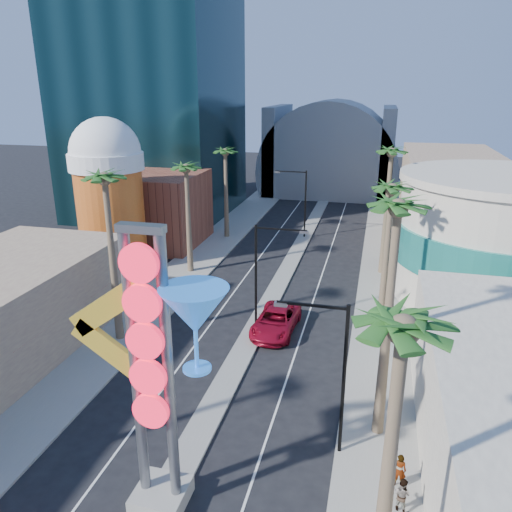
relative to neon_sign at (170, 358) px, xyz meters
The scene contains 23 objects.
sidewalk_west 34.43m from the neon_sign, 107.85° to the left, with size 5.00×100.00×0.15m, color gray.
sidewalk_east 33.97m from the neon_sign, 74.84° to the left, with size 5.00×100.00×0.15m, color gray.
median 35.79m from the neon_sign, 91.33° to the left, with size 1.60×84.00×0.15m, color gray.
hotel_tower 56.91m from the neon_sign, 114.95° to the left, with size 20.00×20.00×50.00m, color black.
brick_filler_west 39.01m from the neon_sign, 115.64° to the left, with size 10.00×10.00×8.00m, color brown.
filler_east 47.58m from the neon_sign, 71.37° to the left, with size 10.00×20.00×10.00m, color #8E6F5C.
beer_mug 32.39m from the neon_sign, 123.38° to the left, with size 7.00×7.00×14.50m.
turquoise_building 32.10m from the neon_sign, 57.56° to the left, with size 16.60×16.60×10.60m.
canopy 69.11m from the neon_sign, 90.68° to the left, with size 22.00×16.00×22.00m.
neon_sign is the anchor object (origin of this frame).
streetlight_0 17.21m from the neon_sign, 90.90° to the left, with size 3.79×0.25×8.00m.
streetlight_1 41.13m from the neon_sign, 91.90° to the left, with size 3.79×0.25×8.00m.
streetlight_2 8.15m from the neon_sign, 40.46° to the left, with size 3.45×0.25×8.00m.
palm_1 16.70m from the neon_sign, 126.98° to the left, with size 2.40×2.40×12.70m.
palm_2 28.85m from the neon_sign, 109.95° to the left, with size 2.40×2.40×11.20m.
palm_3 40.31m from the neon_sign, 104.11° to the left, with size 2.40×2.40×11.20m.
palm_4 9.23m from the neon_sign, 19.89° to the right, with size 2.40×2.40×12.20m.
palm_5 11.50m from the neon_sign, 40.70° to the left, with size 2.40×2.40×13.20m.
palm_6 20.89m from the neon_sign, 66.74° to the left, with size 2.40×2.40×11.70m.
palm_7 32.29m from the neon_sign, 75.23° to the left, with size 2.40×2.40×12.70m.
red_pickup 18.09m from the neon_sign, 87.51° to the left, with size 2.82×6.12×1.70m, color maroon.
pedestrian_a 11.61m from the neon_sign, 20.31° to the left, with size 0.61×0.40×1.67m, color gray.
pedestrian_b 11.38m from the neon_sign, 12.40° to the left, with size 0.76×0.60×1.57m, color gray.
Camera 1 is at (8.04, -12.52, 17.19)m, focal length 35.00 mm.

